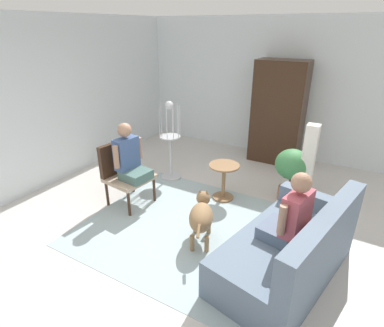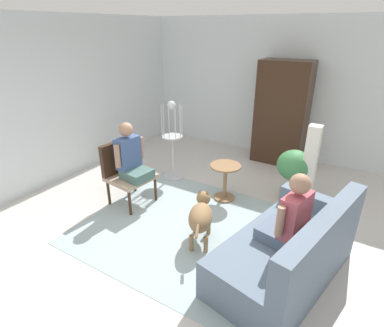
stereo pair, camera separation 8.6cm
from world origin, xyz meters
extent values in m
plane|color=beige|center=(0.00, 0.00, 0.00)|extent=(8.12, 8.12, 0.00)
cube|color=silver|center=(0.00, 3.44, 1.39)|extent=(6.21, 0.12, 2.78)
cube|color=silver|center=(-2.86, 0.30, 1.39)|extent=(0.12, 7.37, 2.78)
cube|color=#9EB2B7|center=(0.04, 0.07, 0.00)|extent=(2.85, 2.50, 0.01)
cube|color=slate|center=(1.35, -0.15, 0.23)|extent=(1.29, 1.95, 0.46)
cube|color=slate|center=(1.72, -0.23, 0.70)|extent=(0.55, 1.79, 0.50)
cube|color=slate|center=(1.52, 0.64, 0.57)|extent=(0.95, 0.37, 0.22)
cube|color=#9EB2B7|center=(1.50, -0.64, 0.60)|extent=(0.17, 0.33, 0.28)
cube|color=#C6B284|center=(1.60, -0.15, 0.60)|extent=(0.15, 0.28, 0.28)
cube|color=gray|center=(1.70, 0.32, 0.60)|extent=(0.15, 0.29, 0.28)
cylinder|color=#382316|center=(-0.85, 0.42, 0.20)|extent=(0.04, 0.04, 0.41)
cylinder|color=#382316|center=(-0.91, -0.11, 0.20)|extent=(0.04, 0.04, 0.41)
cylinder|color=#382316|center=(-1.33, 0.48, 0.20)|extent=(0.04, 0.04, 0.41)
cylinder|color=#382316|center=(-1.40, -0.05, 0.20)|extent=(0.04, 0.04, 0.41)
cube|color=tan|center=(-1.12, 0.18, 0.44)|extent=(0.66, 0.70, 0.06)
cube|color=#382316|center=(-1.38, 0.22, 0.72)|extent=(0.16, 0.64, 0.50)
cube|color=slate|center=(1.26, -0.13, 0.53)|extent=(0.45, 0.47, 0.14)
cube|color=#B24C59|center=(1.42, -0.16, 0.83)|extent=(0.26, 0.43, 0.46)
sphere|color=#A57A60|center=(1.42, -0.16, 1.18)|extent=(0.21, 0.21, 0.21)
cylinder|color=#A57A60|center=(1.33, -0.39, 0.85)|extent=(0.08, 0.08, 0.32)
cylinder|color=#A57A60|center=(1.43, 0.08, 0.85)|extent=(0.08, 0.08, 0.32)
cube|color=#476862|center=(-0.98, 0.17, 0.54)|extent=(0.43, 0.42, 0.14)
cube|color=#3F598C|center=(-1.14, 0.19, 0.85)|extent=(0.22, 0.40, 0.47)
sphere|color=#A57A60|center=(-1.14, 0.19, 1.21)|extent=(0.21, 0.21, 0.21)
cylinder|color=#A57A60|center=(-1.08, 0.41, 0.87)|extent=(0.08, 0.08, 0.33)
cylinder|color=#A57A60|center=(-1.13, -0.05, 0.87)|extent=(0.08, 0.08, 0.33)
cylinder|color=olive|center=(0.07, 1.05, 0.58)|extent=(0.48, 0.48, 0.02)
cylinder|color=olive|center=(0.07, 1.05, 0.28)|extent=(0.06, 0.06, 0.57)
cylinder|color=olive|center=(0.07, 1.05, 0.01)|extent=(0.34, 0.34, 0.03)
ellipsoid|color=olive|center=(0.29, -0.12, 0.37)|extent=(0.49, 0.61, 0.30)
sphere|color=olive|center=(0.16, 0.18, 0.46)|extent=(0.19, 0.19, 0.19)
cone|color=olive|center=(0.12, 0.16, 0.56)|extent=(0.06, 0.06, 0.06)
cone|color=olive|center=(0.20, 0.20, 0.56)|extent=(0.06, 0.06, 0.06)
cylinder|color=olive|center=(0.43, -0.44, 0.41)|extent=(0.10, 0.18, 0.10)
cylinder|color=olive|center=(0.13, 0.02, 0.11)|extent=(0.06, 0.06, 0.22)
cylinder|color=olive|center=(0.30, 0.09, 0.11)|extent=(0.06, 0.06, 0.22)
cylinder|color=olive|center=(0.28, -0.33, 0.11)|extent=(0.06, 0.06, 0.22)
cylinder|color=olive|center=(0.44, -0.25, 0.11)|extent=(0.06, 0.06, 0.22)
cylinder|color=silver|center=(-1.08, 1.25, 0.01)|extent=(0.36, 0.36, 0.03)
cylinder|color=silver|center=(-1.08, 1.25, 0.39)|extent=(0.04, 0.04, 0.79)
cylinder|color=silver|center=(-1.08, 1.25, 0.80)|extent=(0.37, 0.37, 0.02)
cylinder|color=silver|center=(-0.91, 1.25, 1.08)|extent=(0.01, 0.01, 0.54)
cylinder|color=silver|center=(-0.94, 1.36, 1.08)|extent=(0.01, 0.01, 0.54)
cylinder|color=silver|center=(-1.03, 1.42, 1.08)|extent=(0.01, 0.01, 0.54)
cylinder|color=silver|center=(-1.13, 1.42, 1.08)|extent=(0.01, 0.01, 0.54)
cylinder|color=silver|center=(-1.22, 1.36, 1.08)|extent=(0.01, 0.01, 0.54)
cylinder|color=silver|center=(-1.26, 1.25, 1.08)|extent=(0.01, 0.01, 0.54)
cylinder|color=silver|center=(-1.22, 1.15, 1.08)|extent=(0.01, 0.01, 0.54)
cylinder|color=silver|center=(-1.13, 1.09, 1.08)|extent=(0.01, 0.01, 0.54)
cylinder|color=silver|center=(-1.03, 1.09, 1.08)|extent=(0.01, 0.01, 0.54)
cylinder|color=silver|center=(-0.94, 1.15, 1.08)|extent=(0.01, 0.01, 0.54)
sphere|color=silver|center=(-1.08, 1.25, 1.35)|extent=(0.15, 0.15, 0.15)
cylinder|color=#996047|center=(0.99, 1.54, 0.10)|extent=(0.34, 0.34, 0.21)
cylinder|color=brown|center=(0.99, 1.54, 0.31)|extent=(0.03, 0.03, 0.20)
ellipsoid|color=#3E8349|center=(0.99, 1.54, 0.62)|extent=(0.53, 0.53, 0.47)
cube|color=#4C4742|center=(1.22, 1.51, 0.03)|extent=(0.20, 0.20, 0.06)
cube|color=white|center=(1.22, 1.51, 0.68)|extent=(0.18, 0.18, 1.24)
cube|color=#382316|center=(0.31, 3.03, 1.00)|extent=(0.97, 0.56, 2.01)
camera|label=1|loc=(1.83, -3.02, 2.57)|focal=28.98mm
camera|label=2|loc=(1.90, -2.97, 2.57)|focal=28.98mm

